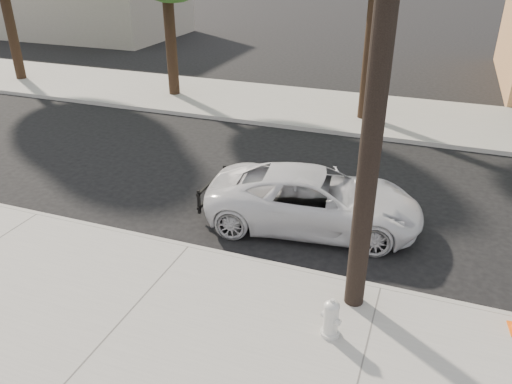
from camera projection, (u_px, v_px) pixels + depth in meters
ground at (229, 207)px, 12.37m from camera, size 120.00×120.00×0.00m
near_sidewalk at (132, 313)px, 8.74m from camera, size 90.00×4.40×0.15m
far_sidewalk at (315, 108)px, 19.45m from camera, size 90.00×5.00×0.15m
curb_near at (189, 248)px, 10.58m from camera, size 90.00×0.12×0.16m
utility_pole at (383, 39)px, 6.87m from camera, size 1.40×0.34×9.00m
police_cruiser at (314, 199)px, 11.30m from camera, size 5.09×2.88×1.34m
fire_hydrant at (331, 319)px, 8.03m from camera, size 0.36×0.32×0.67m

